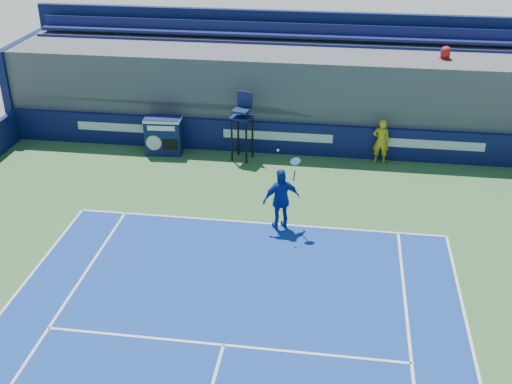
# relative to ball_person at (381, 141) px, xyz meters

# --- Properties ---
(ball_person) EXTENTS (0.63, 0.44, 1.63)m
(ball_person) POSITION_rel_ball_person_xyz_m (0.00, 0.00, 0.00)
(ball_person) COLOR gold
(ball_person) RESTS_ON apron
(back_hoarding) EXTENTS (20.40, 0.21, 1.20)m
(back_hoarding) POSITION_rel_ball_person_xyz_m (-3.70, 0.30, -0.22)
(back_hoarding) COLOR #0D134A
(back_hoarding) RESTS_ON ground
(match_clock) EXTENTS (1.36, 0.81, 1.40)m
(match_clock) POSITION_rel_ball_person_xyz_m (-7.83, -0.29, -0.08)
(match_clock) COLOR #0F164B
(match_clock) RESTS_ON ground
(umpire_chair) EXTENTS (0.85, 0.85, 2.48)m
(umpire_chair) POSITION_rel_ball_person_xyz_m (-4.89, -0.38, 0.70)
(umpire_chair) COLOR black
(umpire_chair) RESTS_ON ground
(tennis_player) EXTENTS (1.19, 0.89, 2.57)m
(tennis_player) POSITION_rel_ball_person_xyz_m (-2.99, -5.09, 0.13)
(tennis_player) COLOR navy
(tennis_player) RESTS_ON apron
(stadium_seating) EXTENTS (21.00, 4.05, 4.40)m
(stadium_seating) POSITION_rel_ball_person_xyz_m (-3.70, 2.35, 1.01)
(stadium_seating) COLOR #56565B
(stadium_seating) RESTS_ON ground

